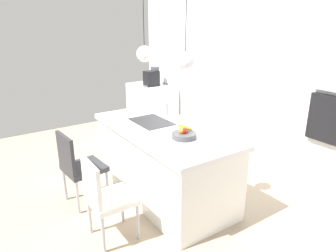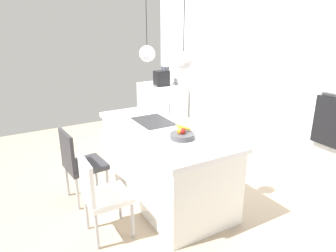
{
  "view_description": "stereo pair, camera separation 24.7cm",
  "coord_description": "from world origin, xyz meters",
  "px_view_note": "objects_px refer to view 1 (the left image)",
  "views": [
    {
      "loc": [
        2.93,
        -1.91,
        2.13
      ],
      "look_at": [
        0.1,
        0.0,
        0.95
      ],
      "focal_mm": 33.35,
      "sensor_mm": 36.0,
      "label": 1
    },
    {
      "loc": [
        3.06,
        -1.7,
        2.13
      ],
      "look_at": [
        0.1,
        0.0,
        0.95
      ],
      "focal_mm": 33.35,
      "sensor_mm": 36.0,
      "label": 2
    }
  ],
  "objects_px": {
    "fruit_bowl": "(184,134)",
    "coffee_machine": "(152,78)",
    "oven": "(332,120)",
    "chair_middle": "(105,196)",
    "chair_near": "(78,165)"
  },
  "relations": [
    {
      "from": "fruit_bowl",
      "to": "coffee_machine",
      "type": "bearing_deg",
      "value": 155.33
    },
    {
      "from": "oven",
      "to": "chair_middle",
      "type": "height_order",
      "value": "oven"
    },
    {
      "from": "chair_near",
      "to": "chair_middle",
      "type": "bearing_deg",
      "value": 0.13
    },
    {
      "from": "chair_middle",
      "to": "fruit_bowl",
      "type": "bearing_deg",
      "value": 88.71
    },
    {
      "from": "fruit_bowl",
      "to": "oven",
      "type": "xyz_separation_m",
      "value": [
        0.74,
        1.58,
        0.07
      ]
    },
    {
      "from": "fruit_bowl",
      "to": "chair_near",
      "type": "distance_m",
      "value": 1.3
    },
    {
      "from": "oven",
      "to": "chair_middle",
      "type": "relative_size",
      "value": 0.64
    },
    {
      "from": "coffee_machine",
      "to": "chair_near",
      "type": "bearing_deg",
      "value": -48.0
    },
    {
      "from": "fruit_bowl",
      "to": "chair_middle",
      "type": "relative_size",
      "value": 0.3
    },
    {
      "from": "oven",
      "to": "fruit_bowl",
      "type": "bearing_deg",
      "value": -115.12
    },
    {
      "from": "coffee_machine",
      "to": "chair_middle",
      "type": "relative_size",
      "value": 0.43
    },
    {
      "from": "fruit_bowl",
      "to": "coffee_machine",
      "type": "xyz_separation_m",
      "value": [
        -2.8,
        1.29,
        0.05
      ]
    },
    {
      "from": "oven",
      "to": "coffee_machine",
      "type": "bearing_deg",
      "value": -175.2
    },
    {
      "from": "fruit_bowl",
      "to": "oven",
      "type": "bearing_deg",
      "value": 64.88
    },
    {
      "from": "fruit_bowl",
      "to": "coffee_machine",
      "type": "height_order",
      "value": "coffee_machine"
    }
  ]
}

